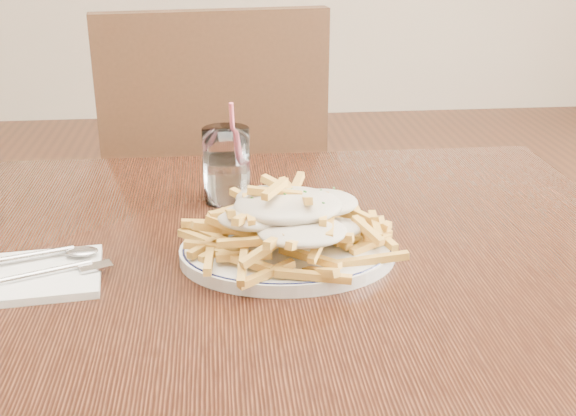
{
  "coord_description": "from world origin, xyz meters",
  "views": [
    {
      "loc": [
        0.01,
        -0.88,
        1.17
      ],
      "look_at": [
        0.1,
        -0.04,
        0.82
      ],
      "focal_mm": 45.0,
      "sensor_mm": 36.0,
      "label": 1
    }
  ],
  "objects": [
    {
      "name": "table",
      "position": [
        0.0,
        0.0,
        0.67
      ],
      "size": [
        1.2,
        0.8,
        0.75
      ],
      "color": "black",
      "rests_on": "ground"
    },
    {
      "name": "chair_far",
      "position": [
        -0.01,
        0.65,
        0.56
      ],
      "size": [
        0.51,
        0.51,
        0.99
      ],
      "color": "black",
      "rests_on": "ground"
    },
    {
      "name": "fries_plate",
      "position": [
        0.1,
        -0.04,
        0.76
      ],
      "size": [
        0.33,
        0.3,
        0.02
      ],
      "color": "white",
      "rests_on": "table"
    },
    {
      "name": "loaded_fries",
      "position": [
        0.1,
        -0.04,
        0.81
      ],
      "size": [
        0.27,
        0.21,
        0.08
      ],
      "color": "gold",
      "rests_on": "fries_plate"
    },
    {
      "name": "napkin",
      "position": [
        -0.24,
        -0.07,
        0.76
      ],
      "size": [
        0.21,
        0.15,
        0.01
      ],
      "primitive_type": "cube",
      "rotation": [
        0.0,
        0.0,
        0.11
      ],
      "color": "white",
      "rests_on": "table"
    },
    {
      "name": "cutlery",
      "position": [
        -0.24,
        -0.06,
        0.76
      ],
      "size": [
        0.21,
        0.14,
        0.01
      ],
      "color": "silver",
      "rests_on": "napkin"
    },
    {
      "name": "water_glass",
      "position": [
        0.02,
        0.17,
        0.8
      ],
      "size": [
        0.07,
        0.07,
        0.16
      ],
      "color": "white",
      "rests_on": "table"
    }
  ]
}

